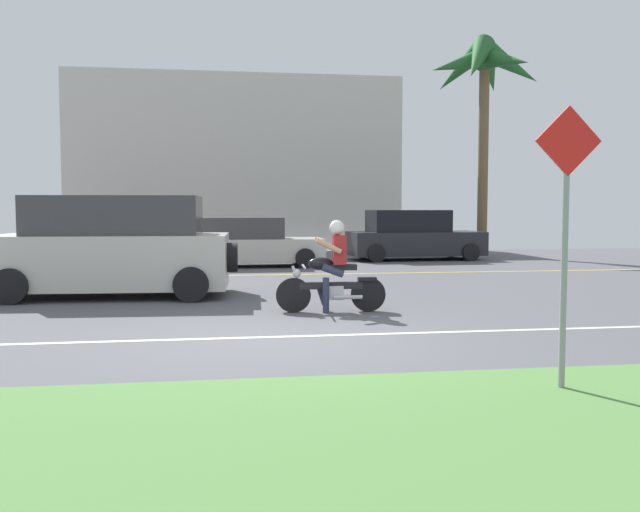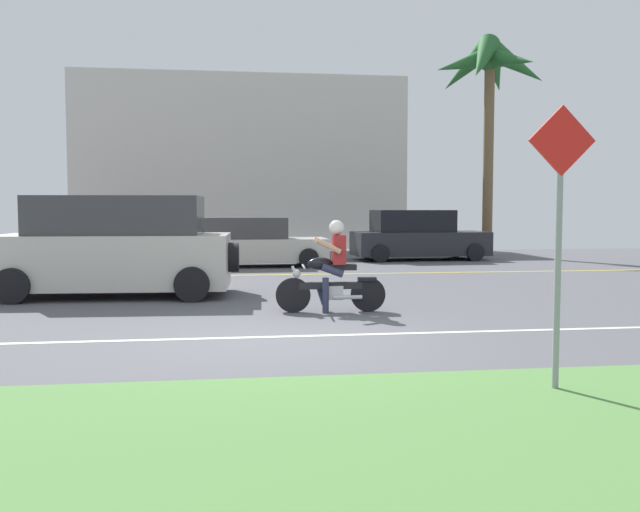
% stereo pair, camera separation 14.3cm
% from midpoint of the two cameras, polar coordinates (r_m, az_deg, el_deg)
% --- Properties ---
extents(ground, '(56.00, 30.00, 0.04)m').
position_cam_midpoint_polar(ground, '(11.90, -5.05, -4.30)').
color(ground, '#545459').
extents(grass_median, '(56.00, 3.80, 0.06)m').
position_cam_midpoint_polar(grass_median, '(5.00, 0.26, -15.43)').
color(grass_median, '#548442').
rests_on(grass_median, ground).
extents(lane_line_near, '(50.40, 0.12, 0.01)m').
position_cam_midpoint_polar(lane_line_near, '(9.14, -3.94, -6.66)').
color(lane_line_near, silver).
rests_on(lane_line_near, ground).
extents(lane_line_far, '(50.40, 0.12, 0.01)m').
position_cam_midpoint_polar(lane_line_far, '(17.47, -6.21, -1.58)').
color(lane_line_far, yellow).
rests_on(lane_line_far, ground).
extents(motorcyclist, '(1.79, 0.58, 1.50)m').
position_cam_midpoint_polar(motorcyclist, '(11.20, 0.63, -1.44)').
color(motorcyclist, black).
rests_on(motorcyclist, ground).
extents(suv_nearby, '(4.62, 2.37, 1.92)m').
position_cam_midpoint_polar(suv_nearby, '(13.77, -16.91, 0.65)').
color(suv_nearby, beige).
rests_on(suv_nearby, ground).
extents(parked_car_1, '(3.72, 2.10, 1.64)m').
position_cam_midpoint_polar(parked_car_1, '(22.62, -17.90, 1.44)').
color(parked_car_1, '#AD1E1E').
rests_on(parked_car_1, ground).
extents(parked_car_2, '(4.32, 1.88, 1.42)m').
position_cam_midpoint_polar(parked_car_2, '(20.07, -6.38, 1.04)').
color(parked_car_2, beige).
rests_on(parked_car_2, ground).
extents(parked_car_3, '(4.39, 2.03, 1.62)m').
position_cam_midpoint_polar(parked_car_3, '(22.75, 7.51, 1.59)').
color(parked_car_3, '#232328').
rests_on(parked_car_3, ground).
extents(palm_tree_0, '(4.33, 4.13, 7.72)m').
position_cam_midpoint_polar(palm_tree_0, '(25.87, 13.21, 14.49)').
color(palm_tree_0, brown).
rests_on(palm_tree_0, ground).
extents(street_sign, '(0.62, 0.06, 2.60)m').
position_cam_midpoint_polar(street_sign, '(6.55, 19.02, 2.79)').
color(street_sign, gray).
rests_on(street_sign, ground).
extents(building_far, '(13.43, 4.00, 7.05)m').
position_cam_midpoint_polar(building_far, '(29.83, -7.08, 7.48)').
color(building_far, beige).
rests_on(building_far, ground).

